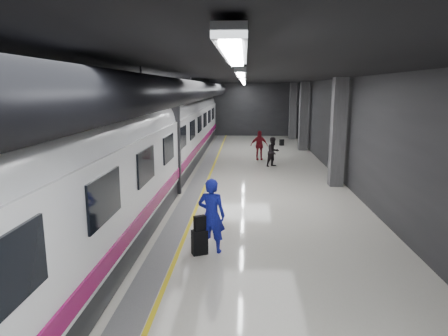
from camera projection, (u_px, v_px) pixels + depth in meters
name	position (u px, v px, depth m)	size (l,w,h in m)	color
ground	(226.00, 196.00, 15.25)	(40.00, 40.00, 0.00)	beige
platform_hall	(220.00, 102.00, 15.51)	(10.02, 40.02, 4.51)	black
train	(140.00, 142.00, 15.01)	(3.05, 38.00, 4.05)	black
traveler_main	(211.00, 216.00, 9.93)	(0.69, 0.46, 1.90)	#1C26D5
suitcase_main	(200.00, 242.00, 9.91)	(0.38, 0.24, 0.62)	black
shoulder_bag	(200.00, 223.00, 9.80)	(0.28, 0.15, 0.37)	black
traveler_far_a	(273.00, 152.00, 20.93)	(0.75, 0.59, 1.55)	black
traveler_far_b	(259.00, 145.00, 22.92)	(0.98, 0.41, 1.68)	maroon
suitcase_far	(282.00, 142.00, 28.76)	(0.30, 0.20, 0.44)	black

